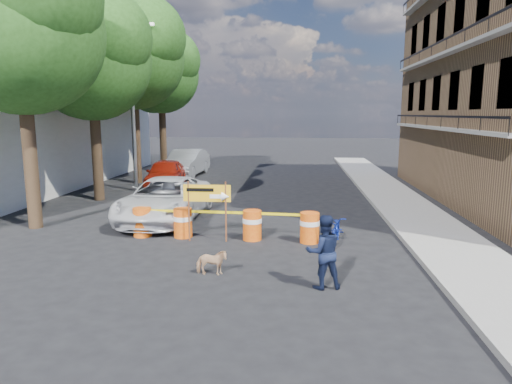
% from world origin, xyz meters
% --- Properties ---
extents(ground, '(120.00, 120.00, 0.00)m').
position_xyz_m(ground, '(0.00, 0.00, 0.00)').
color(ground, black).
rests_on(ground, ground).
extents(sidewalk_east, '(2.40, 40.00, 0.15)m').
position_xyz_m(sidewalk_east, '(6.20, 6.00, 0.07)').
color(sidewalk_east, gray).
rests_on(sidewalk_east, ground).
extents(white_building, '(8.00, 22.00, 6.00)m').
position_xyz_m(white_building, '(-13.00, 10.00, 3.00)').
color(white_building, silver).
rests_on(white_building, ground).
extents(tree_near, '(5.46, 5.20, 9.15)m').
position_xyz_m(tree_near, '(-6.73, 2.00, 6.36)').
color(tree_near, '#332316').
rests_on(tree_near, ground).
extents(tree_mid_a, '(5.25, 5.00, 8.68)m').
position_xyz_m(tree_mid_a, '(-6.74, 7.00, 6.01)').
color(tree_mid_a, '#332316').
rests_on(tree_mid_a, ground).
extents(tree_mid_b, '(5.67, 5.40, 9.62)m').
position_xyz_m(tree_mid_b, '(-6.73, 12.00, 6.71)').
color(tree_mid_b, '#332316').
rests_on(tree_mid_b, ground).
extents(tree_far, '(5.04, 4.80, 8.84)m').
position_xyz_m(tree_far, '(-6.74, 17.00, 6.22)').
color(tree_far, '#332316').
rests_on(tree_far, ground).
extents(streetlamp, '(1.25, 0.18, 8.00)m').
position_xyz_m(streetlamp, '(-5.93, 9.50, 4.38)').
color(streetlamp, gray).
rests_on(streetlamp, ground).
extents(barrel_far_left, '(0.58, 0.58, 0.90)m').
position_xyz_m(barrel_far_left, '(-2.88, 1.26, 0.47)').
color(barrel_far_left, '#DF420D').
rests_on(barrel_far_left, ground).
extents(barrel_mid_left, '(0.58, 0.58, 0.90)m').
position_xyz_m(barrel_mid_left, '(-1.60, 1.27, 0.47)').
color(barrel_mid_left, '#DF420D').
rests_on(barrel_mid_left, ground).
extents(barrel_mid_right, '(0.58, 0.58, 0.90)m').
position_xyz_m(barrel_mid_right, '(0.55, 1.16, 0.47)').
color(barrel_mid_right, '#DF420D').
rests_on(barrel_mid_right, ground).
extents(barrel_far_right, '(0.58, 0.58, 0.90)m').
position_xyz_m(barrel_far_right, '(2.26, 1.01, 0.47)').
color(barrel_far_right, '#DF420D').
rests_on(barrel_far_right, ground).
extents(detour_sign, '(1.41, 0.26, 1.81)m').
position_xyz_m(detour_sign, '(-0.58, 0.86, 1.32)').
color(detour_sign, '#592D19').
rests_on(detour_sign, ground).
extents(pedestrian, '(0.91, 0.78, 1.63)m').
position_xyz_m(pedestrian, '(2.46, -2.54, 0.82)').
color(pedestrian, '#101832').
rests_on(pedestrian, ground).
extents(bicycle, '(0.72, 0.96, 1.66)m').
position_xyz_m(bicycle, '(3.05, 0.97, 0.83)').
color(bicycle, '#132A9E').
rests_on(bicycle, ground).
extents(dog, '(0.76, 0.38, 0.63)m').
position_xyz_m(dog, '(-0.11, -1.98, 0.31)').
color(dog, tan).
rests_on(dog, ground).
extents(suv_white, '(2.61, 5.43, 1.49)m').
position_xyz_m(suv_white, '(-2.80, 3.50, 0.75)').
color(suv_white, silver).
rests_on(suv_white, ground).
extents(sedan_red, '(2.25, 4.47, 1.46)m').
position_xyz_m(sedan_red, '(-4.80, 10.47, 0.73)').
color(sedan_red, '#A51E0D').
rests_on(sedan_red, ground).
extents(sedan_silver, '(2.00, 5.00, 1.62)m').
position_xyz_m(sedan_silver, '(-4.80, 15.05, 0.81)').
color(sedan_silver, '#ADAFB4').
rests_on(sedan_silver, ground).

